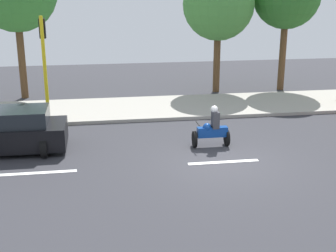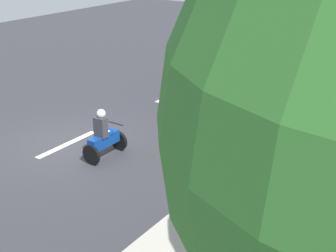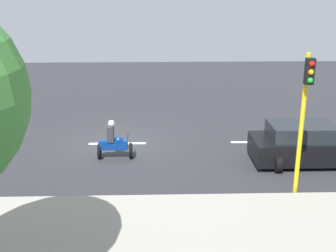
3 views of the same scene
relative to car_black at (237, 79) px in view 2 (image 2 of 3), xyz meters
name	(u,v)px [view 2 (image 2 of 3)]	position (x,y,z in m)	size (l,w,h in m)	color
ground_plane	(67,146)	(-2.23, -7.26, -0.76)	(40.00, 60.00, 0.10)	#2D2D33
sidewalk	(277,213)	(4.77, -7.26, -0.64)	(4.00, 60.00, 0.15)	#9E998E
lane_stripe_mid	(67,144)	(-2.23, -7.26, -0.71)	(0.20, 2.40, 0.01)	white
lane_stripe_south	(174,94)	(-2.23, -1.26, -0.71)	(0.20, 2.40, 0.01)	white
lane_stripe_far_south	(240,63)	(-2.23, 4.74, -0.71)	(0.20, 2.40, 0.01)	white
car_black	(237,79)	(0.00, 0.00, 0.00)	(2.31, 4.28, 1.52)	black
motorcycle	(104,137)	(-0.64, -7.25, -0.07)	(0.60, 1.30, 1.53)	black
traffic_light_midblock	(295,37)	(2.62, -1.21, 2.22)	(0.49, 0.24, 4.50)	yellow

